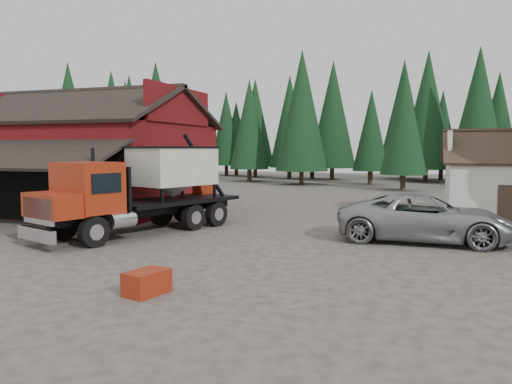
% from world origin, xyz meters
% --- Properties ---
extents(ground, '(120.00, 120.00, 0.00)m').
position_xyz_m(ground, '(0.00, 0.00, 0.00)').
color(ground, '#403932').
rests_on(ground, ground).
extents(red_barn, '(12.80, 13.63, 7.18)m').
position_xyz_m(red_barn, '(-11.00, 9.90, 2.69)').
color(red_barn, maroon).
rests_on(red_barn, ground).
extents(conifer_backdrop, '(76.00, 16.00, 16.00)m').
position_xyz_m(conifer_backdrop, '(0.00, 42.00, 0.00)').
color(conifer_backdrop, '#11331A').
rests_on(conifer_backdrop, ground).
extents(near_pine_a, '(4.40, 4.40, 11.40)m').
position_xyz_m(near_pine_a, '(-22.00, 28.00, 6.39)').
color(near_pine_a, '#382619').
rests_on(near_pine_a, ground).
extents(near_pine_b, '(3.96, 3.96, 10.40)m').
position_xyz_m(near_pine_b, '(6.00, 30.00, 5.89)').
color(near_pine_b, '#382619').
rests_on(near_pine_b, ground).
extents(near_pine_d, '(5.28, 5.28, 13.40)m').
position_xyz_m(near_pine_d, '(-4.00, 34.00, 7.39)').
color(near_pine_d, '#382619').
rests_on(near_pine_d, ground).
extents(feed_truck, '(5.68, 9.87, 4.32)m').
position_xyz_m(feed_truck, '(-3.48, 3.76, 2.02)').
color(feed_truck, black).
rests_on(feed_truck, ground).
extents(silver_car, '(6.71, 3.13, 1.86)m').
position_xyz_m(silver_car, '(8.00, 5.60, 0.93)').
color(silver_car, '#9FA3A7').
rests_on(silver_car, ground).
extents(equip_box, '(0.96, 1.24, 0.60)m').
position_xyz_m(equip_box, '(1.46, -4.16, 0.30)').
color(equip_box, maroon).
rests_on(equip_box, ground).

